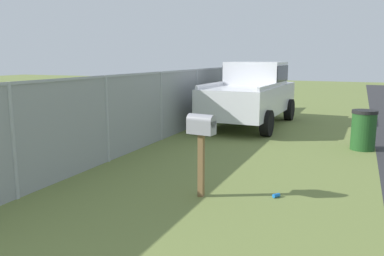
# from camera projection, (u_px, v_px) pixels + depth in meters

# --- Properties ---
(mailbox) EXTENTS (0.26, 0.46, 1.36)m
(mailbox) POSITION_uv_depth(u_px,v_px,m) (201.00, 132.00, 6.17)
(mailbox) COLOR brown
(mailbox) RESTS_ON ground
(pickup_truck) EXTENTS (5.02, 2.34, 2.09)m
(pickup_truck) POSITION_uv_depth(u_px,v_px,m) (252.00, 92.00, 13.07)
(pickup_truck) COLOR silver
(pickup_truck) RESTS_ON ground
(trash_bin) EXTENTS (0.60, 0.60, 0.98)m
(trash_bin) POSITION_uv_depth(u_px,v_px,m) (364.00, 130.00, 9.50)
(trash_bin) COLOR #1E4C1E
(trash_bin) RESTS_ON ground
(fence_section) EXTENTS (17.42, 0.07, 1.87)m
(fence_section) POSITION_uv_depth(u_px,v_px,m) (137.00, 109.00, 9.43)
(fence_section) COLOR #9EA3A8
(fence_section) RESTS_ON ground
(litter_can_by_mailbox) EXTENTS (0.14, 0.12, 0.07)m
(litter_can_by_mailbox) POSITION_uv_depth(u_px,v_px,m) (276.00, 195.00, 6.30)
(litter_can_by_mailbox) COLOR blue
(litter_can_by_mailbox) RESTS_ON ground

